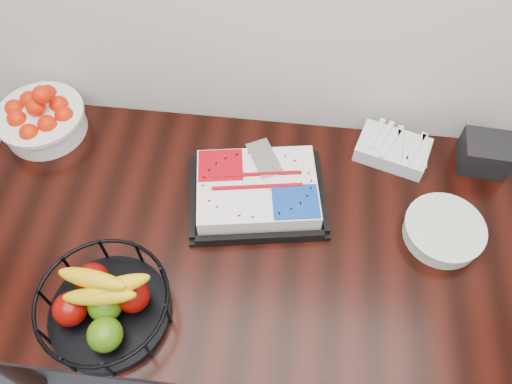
# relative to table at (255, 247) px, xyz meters

# --- Properties ---
(table) EXTENTS (1.80, 0.90, 0.75)m
(table) POSITION_rel_table_xyz_m (0.00, 0.00, 0.00)
(table) COLOR black
(table) RESTS_ON ground
(cake_tray) EXTENTS (0.47, 0.39, 0.09)m
(cake_tray) POSITION_rel_table_xyz_m (-0.01, 0.13, 0.13)
(cake_tray) COLOR black
(cake_tray) RESTS_ON table
(tangerine_bowl) EXTENTS (0.29, 0.29, 0.18)m
(tangerine_bowl) POSITION_rel_table_xyz_m (-0.76, 0.32, 0.17)
(tangerine_bowl) COLOR white
(tangerine_bowl) RESTS_ON table
(fruit_basket) EXTENTS (0.35, 0.35, 0.18)m
(fruit_basket) POSITION_rel_table_xyz_m (-0.36, -0.29, 0.16)
(fruit_basket) COLOR black
(fruit_basket) RESTS_ON table
(plate_stack) EXTENTS (0.24, 0.24, 0.06)m
(plate_stack) POSITION_rel_table_xyz_m (0.55, 0.06, 0.12)
(plate_stack) COLOR white
(plate_stack) RESTS_ON table
(fork_bag) EXTENTS (0.26, 0.20, 0.06)m
(fork_bag) POSITION_rel_table_xyz_m (0.41, 0.35, 0.12)
(fork_bag) COLOR silver
(fork_bag) RESTS_ON table
(napkin_box) EXTENTS (0.16, 0.14, 0.11)m
(napkin_box) POSITION_rel_table_xyz_m (0.70, 0.35, 0.14)
(napkin_box) COLOR black
(napkin_box) RESTS_ON table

